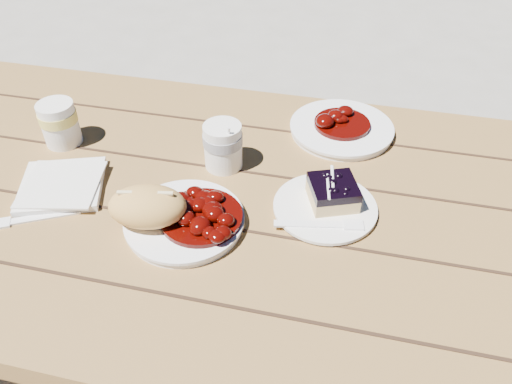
% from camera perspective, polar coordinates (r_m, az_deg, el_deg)
% --- Properties ---
extents(ground, '(60.00, 60.00, 0.00)m').
position_cam_1_polar(ground, '(1.56, -6.86, -20.95)').
color(ground, gray).
rests_on(ground, ground).
extents(picnic_table, '(2.00, 1.55, 0.75)m').
position_cam_1_polar(picnic_table, '(1.08, -9.31, -5.98)').
color(picnic_table, brown).
rests_on(picnic_table, ground).
extents(main_plate, '(0.20, 0.20, 0.02)m').
position_cam_1_polar(main_plate, '(0.88, -8.15, -3.36)').
color(main_plate, white).
rests_on(main_plate, picnic_table).
extents(goulash_stew, '(0.14, 0.14, 0.04)m').
position_cam_1_polar(goulash_stew, '(0.86, -6.34, -2.07)').
color(goulash_stew, '#3E0502').
rests_on(goulash_stew, main_plate).
extents(bread_roll, '(0.15, 0.11, 0.07)m').
position_cam_1_polar(bread_roll, '(0.86, -12.30, -1.63)').
color(bread_roll, tan).
rests_on(bread_roll, main_plate).
extents(dessert_plate, '(0.18, 0.18, 0.01)m').
position_cam_1_polar(dessert_plate, '(0.91, 7.88, -1.83)').
color(dessert_plate, white).
rests_on(dessert_plate, picnic_table).
extents(blueberry_cake, '(0.10, 0.10, 0.05)m').
position_cam_1_polar(blueberry_cake, '(0.91, 8.78, -0.01)').
color(blueberry_cake, '#D6B775').
rests_on(blueberry_cake, dessert_plate).
extents(fork_dessert, '(0.16, 0.06, 0.00)m').
position_cam_1_polar(fork_dessert, '(0.87, 6.18, -3.66)').
color(fork_dessert, white).
rests_on(fork_dessert, dessert_plate).
extents(coffee_cup, '(0.07, 0.07, 0.09)m').
position_cam_1_polar(coffee_cup, '(0.99, -3.79, 5.26)').
color(coffee_cup, white).
rests_on(coffee_cup, picnic_table).
extents(napkin_stack, '(0.19, 0.19, 0.01)m').
position_cam_1_polar(napkin_stack, '(1.02, -21.31, 0.69)').
color(napkin_stack, white).
rests_on(napkin_stack, picnic_table).
extents(fork_table, '(0.15, 0.10, 0.00)m').
position_cam_1_polar(fork_table, '(0.97, -23.01, -2.58)').
color(fork_table, white).
rests_on(fork_table, picnic_table).
extents(second_plate, '(0.22, 0.22, 0.02)m').
position_cam_1_polar(second_plate, '(1.12, 9.73, 7.11)').
color(second_plate, white).
rests_on(second_plate, picnic_table).
extents(second_stew, '(0.12, 0.12, 0.04)m').
position_cam_1_polar(second_stew, '(1.10, 9.90, 8.36)').
color(second_stew, '#3E0502').
rests_on(second_stew, second_plate).
extents(second_cup, '(0.07, 0.07, 0.09)m').
position_cam_1_polar(second_cup, '(1.13, -21.53, 7.29)').
color(second_cup, white).
rests_on(second_cup, picnic_table).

